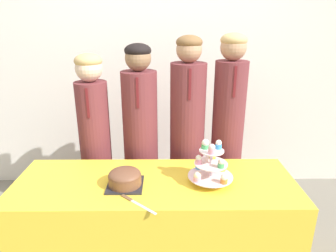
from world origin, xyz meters
The scene contains 9 objects.
wall_back centered at (0.00, 1.66, 1.35)m, with size 9.00×0.06×2.70m.
table centered at (0.00, 0.31, 0.37)m, with size 1.77×0.62×0.74m.
round_cake centered at (-0.18, 0.26, 0.79)m, with size 0.22×0.22×0.11m.
cake_knife centered at (-0.12, 0.09, 0.74)m, with size 0.21×0.19×0.01m.
cupcake_stand centered at (0.34, 0.30, 0.87)m, with size 0.28×0.28×0.28m.
student_0 centered at (-0.49, 0.84, 0.74)m, with size 0.24×0.25×1.48m.
student_1 centered at (-0.13, 0.84, 0.75)m, with size 0.27×0.27×1.55m.
student_2 centered at (0.24, 0.84, 0.78)m, with size 0.27×0.27×1.60m.
student_3 centered at (0.55, 0.84, 0.80)m, with size 0.25×0.25×1.62m.
Camera 1 is at (0.07, -1.35, 1.70)m, focal length 32.00 mm.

